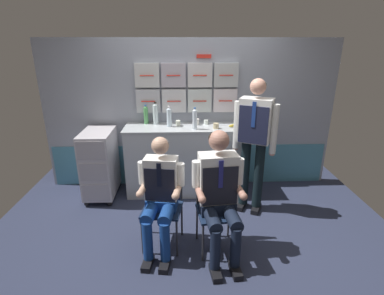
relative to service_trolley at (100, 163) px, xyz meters
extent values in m
cube|color=#292F45|center=(1.26, -0.96, -0.53)|extent=(4.80, 4.80, 0.04)
cube|color=#959BAC|center=(1.26, 0.42, 0.56)|extent=(4.20, 0.06, 2.15)
cube|color=teal|center=(1.26, 0.38, -0.20)|extent=(4.12, 0.01, 0.62)
cube|color=#B7B8C0|center=(0.67, 0.36, 0.79)|extent=(0.34, 0.06, 0.33)
cylinder|color=red|center=(0.67, 0.32, 0.79)|extent=(0.19, 0.01, 0.01)
cube|color=silver|center=(1.03, 0.36, 0.79)|extent=(0.34, 0.06, 0.33)
cylinder|color=red|center=(1.03, 0.32, 0.79)|extent=(0.19, 0.01, 0.01)
cube|color=silver|center=(1.40, 0.36, 0.79)|extent=(0.34, 0.06, 0.33)
cylinder|color=red|center=(1.40, 0.32, 0.79)|extent=(0.19, 0.01, 0.01)
cube|color=silver|center=(1.76, 0.36, 0.79)|extent=(0.34, 0.06, 0.33)
cylinder|color=red|center=(1.76, 0.32, 0.79)|extent=(0.19, 0.01, 0.01)
cube|color=silver|center=(0.67, 0.36, 1.14)|extent=(0.34, 0.06, 0.33)
cylinder|color=red|center=(0.67, 0.32, 1.14)|extent=(0.19, 0.01, 0.01)
cube|color=#B4ACBB|center=(1.03, 0.36, 1.14)|extent=(0.34, 0.06, 0.33)
cylinder|color=red|center=(1.03, 0.32, 1.14)|extent=(0.19, 0.01, 0.01)
cube|color=silver|center=(1.40, 0.36, 1.14)|extent=(0.34, 0.06, 0.33)
cylinder|color=red|center=(1.40, 0.32, 1.14)|extent=(0.19, 0.01, 0.01)
cube|color=#B4B8BA|center=(1.76, 0.36, 1.14)|extent=(0.34, 0.06, 0.33)
cylinder|color=red|center=(1.76, 0.32, 1.14)|extent=(0.19, 0.01, 0.01)
cube|color=red|center=(1.45, 0.37, 1.39)|extent=(0.20, 0.02, 0.05)
cube|color=silver|center=(1.18, 0.13, -0.04)|extent=(1.63, 0.52, 0.96)
cube|color=#ABB2B7|center=(1.18, 0.13, 0.46)|extent=(1.66, 0.53, 0.03)
sphere|color=black|center=(-0.16, -0.27, -0.48)|extent=(0.07, 0.07, 0.07)
sphere|color=black|center=(0.15, -0.27, -0.48)|extent=(0.07, 0.07, 0.07)
sphere|color=black|center=(-0.16, 0.28, -0.48)|extent=(0.07, 0.07, 0.07)
sphere|color=black|center=(0.15, 0.28, -0.48)|extent=(0.07, 0.07, 0.07)
cube|color=silver|center=(0.00, 0.00, 0.00)|extent=(0.40, 0.64, 0.89)
cube|color=#AEA9B1|center=(0.00, -0.32, -0.30)|extent=(0.35, 0.01, 0.24)
cube|color=#AEA9B1|center=(0.00, -0.32, 0.00)|extent=(0.35, 0.01, 0.24)
cube|color=#AEA9B1|center=(0.00, -0.32, 0.30)|extent=(0.35, 0.01, 0.24)
cylinder|color=#28282D|center=(0.00, -0.30, 0.43)|extent=(0.32, 0.02, 0.02)
cylinder|color=#2D2D33|center=(0.72, -1.25, -0.30)|extent=(0.02, 0.02, 0.43)
cylinder|color=#2D2D33|center=(1.08, -1.30, -0.30)|extent=(0.02, 0.02, 0.43)
cylinder|color=#2D2D33|center=(0.77, -0.90, -0.30)|extent=(0.02, 0.02, 0.43)
cylinder|color=#2D2D33|center=(1.13, -0.95, -0.30)|extent=(0.02, 0.02, 0.43)
cube|color=#13213D|center=(0.93, -1.10, -0.08)|extent=(0.45, 0.45, 0.02)
cube|color=#13213D|center=(0.95, -0.91, 0.13)|extent=(0.37, 0.08, 0.40)
cylinder|color=#2D2D33|center=(0.77, -0.90, 0.13)|extent=(0.02, 0.02, 0.40)
cylinder|color=#2D2D33|center=(1.13, -0.95, 0.13)|extent=(0.02, 0.02, 0.40)
cube|color=black|center=(0.79, -1.44, -0.48)|extent=(0.12, 0.23, 0.06)
cube|color=black|center=(0.96, -1.46, -0.48)|extent=(0.12, 0.23, 0.06)
cylinder|color=navy|center=(0.80, -1.40, -0.25)|extent=(0.10, 0.10, 0.42)
cylinder|color=navy|center=(0.97, -1.42, -0.25)|extent=(0.10, 0.10, 0.42)
cylinder|color=navy|center=(0.82, -1.24, -0.02)|extent=(0.18, 0.36, 0.13)
cylinder|color=navy|center=(0.99, -1.27, -0.02)|extent=(0.18, 0.36, 0.13)
cube|color=navy|center=(0.93, -1.10, -0.01)|extent=(0.34, 0.24, 0.12)
cube|color=white|center=(0.93, -1.08, 0.27)|extent=(0.35, 0.23, 0.44)
cube|color=black|center=(0.92, -1.17, 0.24)|extent=(0.30, 0.05, 0.35)
cube|color=black|center=(0.92, -1.18, 0.35)|extent=(0.04, 0.01, 0.25)
cylinder|color=white|center=(0.74, -1.05, 0.32)|extent=(0.08, 0.08, 0.24)
cylinder|color=tan|center=(0.74, -1.15, 0.18)|extent=(0.10, 0.23, 0.07)
sphere|color=tan|center=(0.73, -1.25, 0.18)|extent=(0.08, 0.08, 0.08)
cylinder|color=white|center=(1.12, -1.11, 0.32)|extent=(0.08, 0.08, 0.24)
cylinder|color=tan|center=(1.09, -1.20, 0.18)|extent=(0.10, 0.23, 0.07)
sphere|color=tan|center=(1.08, -1.30, 0.18)|extent=(0.08, 0.08, 0.08)
sphere|color=tan|center=(0.93, -1.08, 0.62)|extent=(0.17, 0.17, 0.17)
ellipsoid|color=gray|center=(0.93, -1.07, 0.64)|extent=(0.19, 0.18, 0.12)
cylinder|color=#2D2D33|center=(1.34, -1.38, -0.30)|extent=(0.02, 0.02, 0.43)
cylinder|color=#2D2D33|center=(1.70, -1.34, -0.30)|extent=(0.02, 0.02, 0.43)
cylinder|color=#2D2D33|center=(1.30, -1.02, -0.30)|extent=(0.02, 0.02, 0.43)
cylinder|color=#2D2D33|center=(1.66, -0.98, -0.30)|extent=(0.02, 0.02, 0.43)
cube|color=#13213D|center=(1.50, -1.18, -0.08)|extent=(0.44, 0.44, 0.02)
cube|color=#13213D|center=(1.48, -0.99, 0.13)|extent=(0.37, 0.07, 0.40)
cylinder|color=#2D2D33|center=(1.30, -1.02, 0.13)|extent=(0.02, 0.02, 0.40)
cylinder|color=#2D2D33|center=(1.66, -0.98, 0.13)|extent=(0.02, 0.02, 0.40)
cube|color=black|center=(1.45, -1.59, -0.48)|extent=(0.12, 0.23, 0.06)
cube|color=black|center=(1.64, -1.57, -0.48)|extent=(0.12, 0.23, 0.06)
cylinder|color=black|center=(1.44, -1.55, -0.25)|extent=(0.10, 0.10, 0.42)
cylinder|color=black|center=(1.64, -1.53, -0.25)|extent=(0.10, 0.10, 0.42)
cylinder|color=black|center=(1.42, -1.37, -0.02)|extent=(0.18, 0.41, 0.13)
cylinder|color=black|center=(1.62, -1.35, -0.02)|extent=(0.18, 0.41, 0.13)
cube|color=black|center=(1.50, -1.18, -0.01)|extent=(0.38, 0.24, 0.12)
cube|color=white|center=(1.50, -1.16, 0.30)|extent=(0.40, 0.25, 0.50)
cube|color=black|center=(1.51, -1.27, 0.26)|extent=(0.35, 0.05, 0.40)
cube|color=navy|center=(1.51, -1.28, 0.40)|extent=(0.04, 0.01, 0.28)
cylinder|color=white|center=(1.28, -1.19, 0.36)|extent=(0.08, 0.08, 0.27)
cylinder|color=#A87463|center=(1.31, -1.30, 0.20)|extent=(0.10, 0.26, 0.07)
sphere|color=#A87463|center=(1.33, -1.41, 0.20)|extent=(0.08, 0.08, 0.08)
cylinder|color=white|center=(1.71, -1.14, 0.36)|extent=(0.08, 0.08, 0.27)
cylinder|color=#A87463|center=(1.71, -1.25, 0.20)|extent=(0.10, 0.26, 0.07)
sphere|color=#A87463|center=(1.72, -1.36, 0.20)|extent=(0.08, 0.08, 0.08)
sphere|color=#A87463|center=(1.50, -1.16, 0.70)|extent=(0.20, 0.20, 0.20)
ellipsoid|color=black|center=(1.49, -1.15, 0.71)|extent=(0.22, 0.20, 0.14)
cube|color=black|center=(1.92, -0.38, -0.48)|extent=(0.19, 0.25, 0.06)
cube|color=black|center=(2.10, -0.47, -0.48)|extent=(0.19, 0.25, 0.06)
cylinder|color=black|center=(1.95, -0.36, -0.02)|extent=(0.12, 0.12, 0.88)
cylinder|color=black|center=(2.11, -0.44, -0.02)|extent=(0.12, 0.12, 0.88)
cube|color=white|center=(2.03, -0.40, 0.69)|extent=(0.44, 0.37, 0.54)
cube|color=#1D213D|center=(1.98, -0.50, 0.66)|extent=(0.32, 0.17, 0.45)
cube|color=navy|center=(1.97, -0.50, 0.79)|extent=(0.04, 0.03, 0.30)
cylinder|color=white|center=(1.82, -0.29, 0.61)|extent=(0.08, 0.08, 0.60)
sphere|color=tan|center=(1.82, -0.29, 0.31)|extent=(0.08, 0.08, 0.08)
cylinder|color=white|center=(2.23, -0.50, 0.61)|extent=(0.08, 0.08, 0.60)
sphere|color=tan|center=(2.23, -0.50, 0.31)|extent=(0.08, 0.08, 0.08)
sphere|color=tan|center=(2.03, -0.40, 1.09)|extent=(0.19, 0.19, 0.19)
ellipsoid|color=gray|center=(2.03, -0.38, 1.11)|extent=(0.24, 0.24, 0.13)
cylinder|color=silver|center=(0.77, 0.28, 0.61)|extent=(0.08, 0.08, 0.27)
cone|color=silver|center=(0.77, 0.28, 0.76)|extent=(0.08, 0.08, 0.02)
cylinder|color=black|center=(0.77, 0.28, 0.78)|extent=(0.03, 0.03, 0.02)
cylinder|color=#4E9956|center=(0.63, 0.30, 0.59)|extent=(0.06, 0.06, 0.23)
cone|color=#4E9956|center=(0.63, 0.30, 0.72)|extent=(0.06, 0.06, 0.02)
cylinder|color=blue|center=(0.63, 0.30, 0.74)|extent=(0.03, 0.03, 0.02)
cylinder|color=silver|center=(0.97, 0.15, 0.59)|extent=(0.07, 0.07, 0.24)
cone|color=silver|center=(0.97, 0.15, 0.73)|extent=(0.07, 0.07, 0.02)
cylinder|color=silver|center=(0.97, 0.15, 0.75)|extent=(0.03, 0.03, 0.02)
cylinder|color=silver|center=(1.31, 0.00, 0.60)|extent=(0.06, 0.06, 0.25)
cone|color=silver|center=(1.31, 0.00, 0.74)|extent=(0.06, 0.06, 0.02)
cylinder|color=blue|center=(1.31, 0.00, 0.76)|extent=(0.03, 0.03, 0.02)
cylinder|color=white|center=(1.35, 0.22, 0.51)|extent=(0.07, 0.07, 0.08)
cylinder|color=#382114|center=(1.35, 0.22, 0.55)|extent=(0.06, 0.06, 0.01)
cylinder|color=tan|center=(1.60, 0.02, 0.51)|extent=(0.08, 0.08, 0.07)
cylinder|color=#382114|center=(1.60, 0.02, 0.54)|extent=(0.06, 0.06, 0.01)
cylinder|color=white|center=(1.48, 0.25, 0.50)|extent=(0.06, 0.06, 0.06)
cylinder|color=#382114|center=(1.48, 0.25, 0.53)|extent=(0.05, 0.05, 0.01)
cylinder|color=silver|center=(1.09, 0.20, 0.51)|extent=(0.07, 0.07, 0.07)
cylinder|color=#382114|center=(1.09, 0.20, 0.54)|extent=(0.06, 0.06, 0.01)
ellipsoid|color=yellow|center=(1.86, 0.10, 0.49)|extent=(0.17, 0.10, 0.04)
cylinder|color=#4C3819|center=(1.94, 0.13, 0.50)|extent=(0.01, 0.01, 0.02)
camera|label=1|loc=(1.15, -3.82, 1.59)|focal=27.71mm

